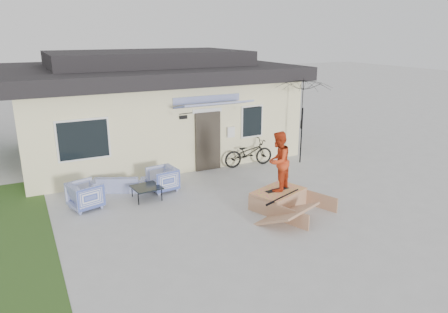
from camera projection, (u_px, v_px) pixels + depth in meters
name	position (u px, v px, depth m)	size (l,w,h in m)	color
ground	(245.00, 224.00, 10.82)	(90.00, 90.00, 0.00)	#B1B1B1
grass_strip	(22.00, 233.00, 10.28)	(1.40, 8.00, 0.01)	#2A4A1C
house	(150.00, 104.00, 17.09)	(10.80, 8.49, 4.10)	beige
loveseat	(119.00, 180.00, 13.02)	(1.67, 0.49, 0.65)	#3448A6
armchair_left	(85.00, 194.00, 11.66)	(0.82, 0.77, 0.84)	#3448A6
armchair_right	(163.00, 178.00, 12.97)	(0.80, 0.75, 0.82)	#3448A6
coffee_table	(147.00, 193.00, 12.38)	(0.78, 0.78, 0.39)	black
bicycle	(249.00, 150.00, 15.30)	(0.66, 1.90, 1.21)	black
patio_umbrella	(302.00, 117.00, 15.39)	(2.21, 2.06, 2.20)	black
skate_ramp	(278.00, 199.00, 11.80)	(1.46, 1.94, 0.49)	#AB7857
skateboard	(277.00, 189.00, 11.76)	(0.75, 0.19, 0.05)	black
skater	(278.00, 160.00, 11.51)	(0.82, 0.63, 1.68)	red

